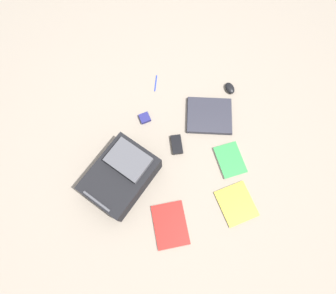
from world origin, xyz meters
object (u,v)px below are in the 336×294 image
object	(u,v)px
pen_black	(156,83)
earbud_pouch	(145,118)
book_blue	(230,160)
backpack	(121,176)
computer_mouse	(230,88)
power_brick	(177,145)
book_comic	(236,204)
book_red	(170,225)
laptop	(209,116)

from	to	relation	value
pen_black	earbud_pouch	world-z (taller)	earbud_pouch
book_blue	pen_black	bearing A→B (deg)	125.64
backpack	pen_black	bearing A→B (deg)	69.36
computer_mouse	pen_black	size ratio (longest dim) A/B	0.70
power_brick	earbud_pouch	bearing A→B (deg)	133.43
book_comic	earbud_pouch	size ratio (longest dim) A/B	4.14
backpack	book_red	size ratio (longest dim) A/B	1.88
laptop	book_comic	bearing A→B (deg)	-81.60
laptop	backpack	bearing A→B (deg)	-147.49
backpack	pen_black	distance (m)	0.77
backpack	power_brick	world-z (taller)	backpack
computer_mouse	book_red	bearing A→B (deg)	-135.11
book_comic	book_blue	world-z (taller)	book_blue
pen_black	book_blue	bearing A→B (deg)	-54.36
book_red	power_brick	xyz separation A→B (m)	(0.09, 0.54, 0.01)
book_red	earbud_pouch	distance (m)	0.77
backpack	earbud_pouch	distance (m)	0.47
pen_black	laptop	bearing A→B (deg)	-40.03
book_comic	earbud_pouch	xyz separation A→B (m)	(-0.56, 0.66, 0.01)
backpack	book_red	xyz separation A→B (m)	(0.29, -0.33, -0.08)
book_blue	pen_black	world-z (taller)	book_blue
book_red	power_brick	size ratio (longest dim) A/B	2.18
backpack	book_comic	bearing A→B (deg)	-17.61
laptop	book_blue	bearing A→B (deg)	-73.90
computer_mouse	power_brick	size ratio (longest dim) A/B	0.71
laptop	computer_mouse	bearing A→B (deg)	48.98
laptop	book_red	bearing A→B (deg)	-115.39
book_blue	backpack	bearing A→B (deg)	-174.97
book_comic	book_red	bearing A→B (deg)	-167.79
book_red	book_comic	xyz separation A→B (m)	(0.44, 0.10, -0.00)
laptop	book_red	size ratio (longest dim) A/B	1.20
book_red	backpack	bearing A→B (deg)	131.37
computer_mouse	power_brick	bearing A→B (deg)	-152.71
backpack	earbud_pouch	size ratio (longest dim) A/B	7.83
book_blue	pen_black	xyz separation A→B (m)	(-0.47, 0.65, -0.01)
laptop	power_brick	size ratio (longest dim) A/B	2.62
computer_mouse	book_blue	bearing A→B (deg)	-114.38
laptop	book_blue	distance (m)	0.36
book_comic	pen_black	xyz separation A→B (m)	(-0.46, 0.95, -0.00)
backpack	power_brick	distance (m)	0.44
computer_mouse	book_comic	bearing A→B (deg)	-111.68
book_blue	power_brick	world-z (taller)	power_brick
pen_black	book_red	bearing A→B (deg)	-88.93
book_red	book_comic	distance (m)	0.46
book_comic	pen_black	bearing A→B (deg)	116.00
book_blue	power_brick	bearing A→B (deg)	158.32
book_comic	book_blue	bearing A→B (deg)	89.16
book_red	power_brick	bearing A→B (deg)	80.21
earbud_pouch	laptop	bearing A→B (deg)	-2.72
laptop	book_red	distance (m)	0.82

